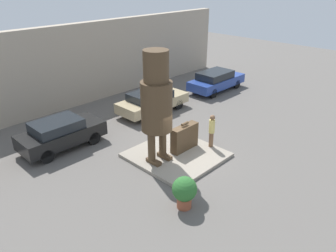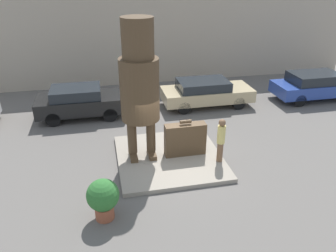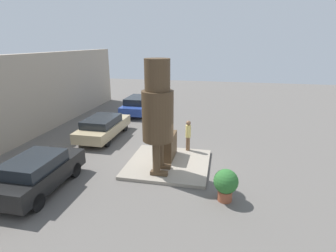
{
  "view_description": "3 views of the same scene",
  "coord_description": "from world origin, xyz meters",
  "px_view_note": "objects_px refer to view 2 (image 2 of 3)",
  "views": [
    {
      "loc": [
        -10.06,
        -9.23,
        8.04
      ],
      "look_at": [
        -0.37,
        0.19,
        1.68
      ],
      "focal_mm": 35.0,
      "sensor_mm": 36.0,
      "label": 1
    },
    {
      "loc": [
        -2.29,
        -10.46,
        6.69
      ],
      "look_at": [
        -0.11,
        -0.25,
        1.55
      ],
      "focal_mm": 35.0,
      "sensor_mm": 36.0,
      "label": 2
    },
    {
      "loc": [
        -11.62,
        -2.43,
        5.87
      ],
      "look_at": [
        -0.36,
        -0.06,
        2.17
      ],
      "focal_mm": 28.0,
      "sensor_mm": 36.0,
      "label": 3
    }
  ],
  "objects_px": {
    "tourist": "(221,139)",
    "planter_pot": "(103,197)",
    "giant_suitcase": "(185,139)",
    "parked_car_blue": "(316,85)",
    "parked_car_black": "(80,101)",
    "parked_car_tan": "(206,92)",
    "statue_figure": "(139,81)"
  },
  "relations": [
    {
      "from": "parked_car_tan",
      "to": "parked_car_blue",
      "type": "bearing_deg",
      "value": -3.16
    },
    {
      "from": "giant_suitcase",
      "to": "tourist",
      "type": "height_order",
      "value": "tourist"
    },
    {
      "from": "planter_pot",
      "to": "parked_car_black",
      "type": "bearing_deg",
      "value": 96.2
    },
    {
      "from": "parked_car_black",
      "to": "parked_car_blue",
      "type": "xyz_separation_m",
      "value": [
        12.55,
        -0.21,
        -0.02
      ]
    },
    {
      "from": "giant_suitcase",
      "to": "planter_pot",
      "type": "xyz_separation_m",
      "value": [
        -3.16,
        -2.8,
        -0.04
      ]
    },
    {
      "from": "parked_car_tan",
      "to": "parked_car_black",
      "type": "bearing_deg",
      "value": -178.78
    },
    {
      "from": "tourist",
      "to": "planter_pot",
      "type": "xyz_separation_m",
      "value": [
        -4.28,
        -2.03,
        -0.34
      ]
    },
    {
      "from": "statue_figure",
      "to": "giant_suitcase",
      "type": "distance_m",
      "value": 2.86
    },
    {
      "from": "planter_pot",
      "to": "tourist",
      "type": "bearing_deg",
      "value": 25.35
    },
    {
      "from": "parked_car_tan",
      "to": "parked_car_blue",
      "type": "height_order",
      "value": "parked_car_blue"
    },
    {
      "from": "parked_car_black",
      "to": "parked_car_blue",
      "type": "bearing_deg",
      "value": -0.94
    },
    {
      "from": "parked_car_black",
      "to": "giant_suitcase",
      "type": "bearing_deg",
      "value": -49.71
    },
    {
      "from": "parked_car_black",
      "to": "parked_car_tan",
      "type": "relative_size",
      "value": 0.9
    },
    {
      "from": "giant_suitcase",
      "to": "parked_car_blue",
      "type": "distance_m",
      "value": 9.68
    },
    {
      "from": "parked_car_black",
      "to": "statue_figure",
      "type": "bearing_deg",
      "value": -62.22
    },
    {
      "from": "giant_suitcase",
      "to": "parked_car_black",
      "type": "distance_m",
      "value": 6.14
    },
    {
      "from": "statue_figure",
      "to": "parked_car_tan",
      "type": "height_order",
      "value": "statue_figure"
    },
    {
      "from": "tourist",
      "to": "planter_pot",
      "type": "relative_size",
      "value": 1.31
    },
    {
      "from": "giant_suitcase",
      "to": "parked_car_tan",
      "type": "height_order",
      "value": "giant_suitcase"
    },
    {
      "from": "statue_figure",
      "to": "parked_car_tan",
      "type": "relative_size",
      "value": 1.09
    },
    {
      "from": "giant_suitcase",
      "to": "tourist",
      "type": "xyz_separation_m",
      "value": [
        1.12,
        -0.77,
        0.3
      ]
    },
    {
      "from": "parked_car_black",
      "to": "planter_pot",
      "type": "relative_size",
      "value": 3.22
    },
    {
      "from": "parked_car_blue",
      "to": "parked_car_black",
      "type": "bearing_deg",
      "value": 179.06
    },
    {
      "from": "parked_car_blue",
      "to": "planter_pot",
      "type": "xyz_separation_m",
      "value": [
        -11.73,
        -7.28,
        -0.06
      ]
    },
    {
      "from": "giant_suitcase",
      "to": "parked_car_blue",
      "type": "height_order",
      "value": "giant_suitcase"
    },
    {
      "from": "statue_figure",
      "to": "giant_suitcase",
      "type": "xyz_separation_m",
      "value": [
        1.62,
        -0.22,
        -2.34
      ]
    },
    {
      "from": "statue_figure",
      "to": "parked_car_black",
      "type": "distance_m",
      "value": 5.54
    },
    {
      "from": "planter_pot",
      "to": "giant_suitcase",
      "type": "bearing_deg",
      "value": 41.59
    },
    {
      "from": "parked_car_black",
      "to": "parked_car_blue",
      "type": "height_order",
      "value": "parked_car_black"
    },
    {
      "from": "parked_car_tan",
      "to": "planter_pot",
      "type": "bearing_deg",
      "value": -126.06
    },
    {
      "from": "parked_car_tan",
      "to": "planter_pot",
      "type": "distance_m",
      "value": 9.42
    },
    {
      "from": "giant_suitcase",
      "to": "parked_car_black",
      "type": "bearing_deg",
      "value": 130.29
    }
  ]
}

